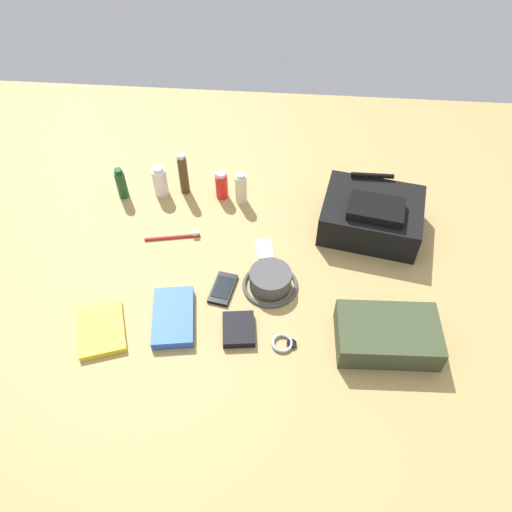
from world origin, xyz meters
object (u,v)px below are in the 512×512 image
Objects in this scene: travel_guidebook at (173,317)px; wallet at (239,329)px; toiletry_pouch at (387,334)px; sunscreen_spray at (222,185)px; lotion_bottle at (241,188)px; toothbrush at (176,237)px; paperback_novel at (101,329)px; toothpaste_tube at (160,181)px; bucket_hat at (270,281)px; backpack at (372,215)px; wristwatch at (284,343)px; media_player at (264,249)px; shampoo_bottle at (121,184)px; cell_phone at (223,289)px; cologne_bottle at (183,174)px.

wallet is (0.19, -0.02, -0.00)m from travel_guidebook.
toiletry_pouch is 2.67× the size of sunscreen_spray.
sunscreen_spray is 0.07m from lotion_bottle.
toothbrush is 0.43m from wallet.
paperback_novel is 1.87× the size of wallet.
toothbrush is (-0.05, 0.32, -0.01)m from travel_guidebook.
bucket_hat is at bearing -43.34° from toothpaste_tube.
backpack reaches higher than travel_guidebook.
paperback_novel is at bearing 179.83° from wristwatch.
bucket_hat is at bearing 57.77° from wallet.
lotion_bottle is at bearing 130.18° from toiletry_pouch.
travel_guidebook is at bearing -129.80° from media_player.
toothpaste_tube is 0.60m from paperback_novel.
toiletry_pouch is 2.32× the size of lotion_bottle.
wallet is at bearing -48.86° from shampoo_bottle.
shampoo_bottle reaches higher than wristwatch.
wristwatch is (0.18, -0.58, -0.05)m from lotion_bottle.
paperback_novel is at bearing -151.78° from cell_phone.
lotion_bottle is at bearing 108.62° from bucket_hat.
toothbrush is (-0.30, 0.03, 0.00)m from media_player.
toothbrush is at bearing 132.19° from cell_phone.
paperback_novel is at bearing -114.54° from sunscreen_spray.
toothbrush is 1.65× the size of wallet.
sunscreen_spray is at bearing 133.31° from toiletry_pouch.
wristwatch is at bearing -72.99° from lotion_bottle.
sunscreen_spray is (0.35, 0.03, -0.01)m from shampoo_bottle.
toothpaste_tube is 1.07× the size of wallet.
backpack is 0.45m from lotion_bottle.
cell_phone is at bearing -92.28° from lotion_bottle.
shampoo_bottle is at bearing 136.46° from wristwatch.
travel_guidebook reaches higher than wallet.
bucket_hat reaches higher than wristwatch.
shampoo_bottle is 0.22m from cologne_bottle.
toiletry_pouch is at bearing 2.28° from paperback_novel.
toothpaste_tube is at bearing 136.66° from bucket_hat.
wallet is at bearing -85.03° from lotion_bottle.
wristwatch is at bearing -77.25° from media_player.
sunscreen_spray is at bearing 59.35° from toothbrush.
shampoo_bottle is (-0.86, 0.09, -0.00)m from backpack.
wristwatch is at bearing -21.31° from wallet.
paperback_novel is at bearing -102.55° from cologne_bottle.
toothpaste_tube is 1.26× the size of media_player.
sunscreen_spray is (0.14, -0.02, -0.03)m from cologne_bottle.
media_player is 0.32m from wallet.
wallet is at bearing 4.44° from paperback_novel.
toiletry_pouch is 0.37m from bucket_hat.
shampoo_bottle is 0.83m from wristwatch.
paperback_novel is (0.08, -0.57, -0.05)m from shampoo_bottle.
cologne_bottle is 0.56m from travel_guidebook.
bucket_hat reaches higher than travel_guidebook.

